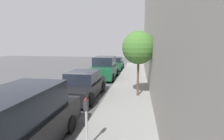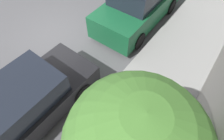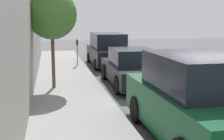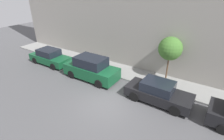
# 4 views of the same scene
# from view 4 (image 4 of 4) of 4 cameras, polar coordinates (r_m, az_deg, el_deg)

# --- Properties ---
(ground_plane) EXTENTS (60.00, 60.00, 0.00)m
(ground_plane) POSITION_cam_4_polar(r_m,az_deg,el_deg) (12.36, -1.97, -10.78)
(ground_plane) COLOR #515154
(sidewalk) EXTENTS (2.56, 32.00, 0.15)m
(sidewalk) POSITION_cam_4_polar(r_m,az_deg,el_deg) (15.85, 7.93, -1.69)
(sidewalk) COLOR gray
(sidewalk) RESTS_ON ground_plane
(parked_sedan_second) EXTENTS (1.92, 4.52, 1.54)m
(parked_sedan_second) POSITION_cam_4_polar(r_m,az_deg,el_deg) (12.55, 14.81, -7.09)
(parked_sedan_second) COLOR black
(parked_sedan_second) RESTS_ON ground_plane
(parked_suv_third) EXTENTS (2.08, 4.82, 1.98)m
(parked_suv_third) POSITION_cam_4_polar(r_m,az_deg,el_deg) (15.06, -6.81, 0.46)
(parked_suv_third) COLOR #14512D
(parked_suv_third) RESTS_ON ground_plane
(parked_sedan_fourth) EXTENTS (1.92, 4.52, 1.54)m
(parked_sedan_fourth) POSITION_cam_4_polar(r_m,az_deg,el_deg) (19.03, -19.60, 4.04)
(parked_sedan_fourth) COLOR #14512D
(parked_sedan_fourth) RESTS_ON ground_plane
(street_tree) EXTENTS (1.86, 1.86, 3.69)m
(street_tree) POSITION_cam_4_polar(r_m,az_deg,el_deg) (14.49, 18.49, 6.62)
(street_tree) COLOR brown
(street_tree) RESTS_ON sidewalk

